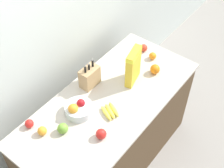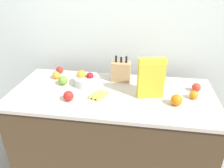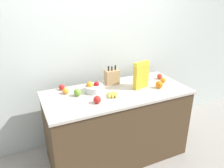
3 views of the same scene
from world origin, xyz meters
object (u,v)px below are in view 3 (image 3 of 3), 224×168
knife_block (112,77)px  apple_rightmost (77,92)px  orange_by_cereal (159,85)px  orange_near_bowl (66,91)px  banana_bunch (113,94)px  orange_front_right (163,80)px  apple_near_bananas (160,76)px  apple_middle (97,100)px  apple_leftmost (62,87)px  cereal_box (141,74)px  fruit_bowl (94,88)px

knife_block → apple_rightmost: bearing=-162.0°
orange_by_cereal → orange_near_bowl: bearing=164.0°
banana_bunch → apple_rightmost: size_ratio=2.25×
orange_front_right → orange_near_bowl: bearing=171.2°
banana_bunch → apple_near_bananas: (0.80, 0.22, 0.02)m
knife_block → apple_middle: bearing=-130.8°
orange_near_bowl → orange_front_right: bearing=-8.8°
orange_front_right → apple_rightmost: bearing=175.9°
orange_front_right → apple_leftmost: bearing=165.6°
apple_near_bananas → orange_by_cereal: size_ratio=0.83×
apple_middle → apple_leftmost: bearing=117.7°
knife_block → banana_bunch: bearing=-113.2°
cereal_box → apple_rightmost: cereal_box is taller
fruit_bowl → orange_by_cereal: fruit_bowl is taller
apple_near_bananas → apple_leftmost: size_ratio=1.07×
knife_block → apple_near_bananas: knife_block is taller
knife_block → orange_by_cereal: knife_block is taller
apple_rightmost → knife_block: bearing=18.0°
cereal_box → orange_near_bowl: (-0.88, 0.20, -0.14)m
apple_rightmost → orange_front_right: size_ratio=1.21×
apple_leftmost → fruit_bowl: bearing=-31.9°
knife_block → orange_near_bowl: 0.62m
fruit_bowl → apple_leftmost: 0.39m
apple_middle → apple_rightmost: (-0.14, 0.26, 0.00)m
knife_block → apple_rightmost: knife_block is taller
banana_bunch → orange_near_bowl: 0.54m
apple_middle → apple_rightmost: apple_rightmost is taller
apple_near_bananas → orange_front_right: bearing=-108.3°
apple_near_bananas → orange_by_cereal: 0.31m
cereal_box → banana_bunch: bearing=176.2°
apple_near_bananas → orange_by_cereal: bearing=-127.4°
knife_block → orange_near_bowl: (-0.61, -0.05, -0.06)m
knife_block → orange_by_cereal: size_ratio=3.04×
orange_by_cereal → orange_front_right: 0.19m
cereal_box → knife_block: bearing=122.0°
banana_bunch → apple_leftmost: 0.63m
banana_bunch → apple_rightmost: (-0.36, 0.17, 0.02)m
apple_near_bananas → fruit_bowl: bearing=-178.9°
fruit_bowl → apple_rightmost: size_ratio=2.70×
apple_rightmost → orange_by_cereal: orange_by_cereal is taller
banana_bunch → orange_near_bowl: size_ratio=2.65×
knife_block → orange_front_right: size_ratio=3.89×
knife_block → apple_middle: size_ratio=3.30×
apple_leftmost → banana_bunch: bearing=-39.8°
apple_middle → knife_block: bearing=49.2°
orange_by_cereal → orange_near_bowl: (-1.08, 0.31, -0.01)m
banana_bunch → apple_middle: apple_middle is taller
orange_by_cereal → apple_middle: bearing=-176.0°
apple_near_bananas → apple_rightmost: bearing=-177.6°
cereal_box → banana_bunch: (-0.41, -0.07, -0.16)m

